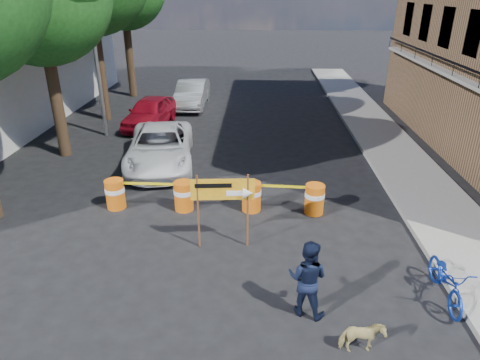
# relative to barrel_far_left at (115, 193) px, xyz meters

# --- Properties ---
(ground) EXTENTS (120.00, 120.00, 0.00)m
(ground) POSITION_rel_barrel_far_left_xyz_m (3.43, -2.70, -0.47)
(ground) COLOR black
(ground) RESTS_ON ground
(sidewalk_east) EXTENTS (2.40, 40.00, 0.15)m
(sidewalk_east) POSITION_rel_barrel_far_left_xyz_m (9.63, 3.30, -0.40)
(sidewalk_east) COLOR gray
(sidewalk_east) RESTS_ON ground
(streetlamp) EXTENTS (1.25, 0.18, 8.00)m
(streetlamp) POSITION_rel_barrel_far_left_xyz_m (-2.50, 6.80, 3.90)
(streetlamp) COLOR gray
(streetlamp) RESTS_ON ground
(barrel_far_left) EXTENTS (0.58, 0.58, 0.90)m
(barrel_far_left) POSITION_rel_barrel_far_left_xyz_m (0.00, 0.00, 0.00)
(barrel_far_left) COLOR orange
(barrel_far_left) RESTS_ON ground
(barrel_mid_left) EXTENTS (0.58, 0.58, 0.90)m
(barrel_mid_left) POSITION_rel_barrel_far_left_xyz_m (2.06, -0.03, 0.00)
(barrel_mid_left) COLOR orange
(barrel_mid_left) RESTS_ON ground
(barrel_mid_right) EXTENTS (0.58, 0.58, 0.90)m
(barrel_mid_right) POSITION_rel_barrel_far_left_xyz_m (4.07, 0.01, 0.00)
(barrel_mid_right) COLOR orange
(barrel_mid_right) RESTS_ON ground
(barrel_far_right) EXTENTS (0.58, 0.58, 0.90)m
(barrel_far_right) POSITION_rel_barrel_far_left_xyz_m (5.90, -0.09, 0.00)
(barrel_far_right) COLOR orange
(barrel_far_right) RESTS_ON ground
(detour_sign) EXTENTS (1.56, 0.31, 2.01)m
(detour_sign) POSITION_rel_barrel_far_left_xyz_m (3.60, -1.95, 1.01)
(detour_sign) COLOR #592D19
(detour_sign) RESTS_ON ground
(pedestrian) EXTENTS (0.99, 0.89, 1.68)m
(pedestrian) POSITION_rel_barrel_far_left_xyz_m (5.24, -4.33, 0.37)
(pedestrian) COLOR black
(pedestrian) RESTS_ON ground
(bicycle) EXTENTS (0.67, 0.99, 1.84)m
(bicycle) POSITION_rel_barrel_far_left_xyz_m (8.23, -3.79, 0.45)
(bicycle) COLOR #1435A4
(bicycle) RESTS_ON ground
(dog) EXTENTS (0.83, 0.46, 0.66)m
(dog) POSITION_rel_barrel_far_left_xyz_m (6.15, -5.35, -0.14)
(dog) COLOR tan
(dog) RESTS_ON ground
(suv_white) EXTENTS (2.99, 5.29, 1.40)m
(suv_white) POSITION_rel_barrel_far_left_xyz_m (0.63, 3.47, 0.23)
(suv_white) COLOR white
(suv_white) RESTS_ON ground
(sedan_red) EXTENTS (2.15, 4.24, 1.38)m
(sedan_red) POSITION_rel_barrel_far_left_xyz_m (-0.87, 8.18, 0.22)
(sedan_red) COLOR maroon
(sedan_red) RESTS_ON ground
(sedan_silver) EXTENTS (1.53, 4.34, 1.43)m
(sedan_silver) POSITION_rel_barrel_far_left_xyz_m (0.58, 11.95, 0.24)
(sedan_silver) COLOR #A6A8AD
(sedan_silver) RESTS_ON ground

